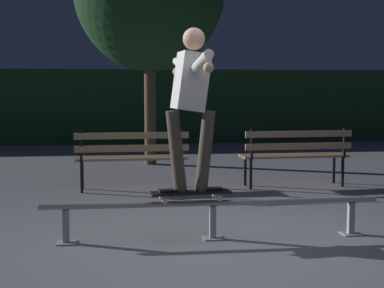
{
  "coord_description": "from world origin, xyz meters",
  "views": [
    {
      "loc": [
        -0.84,
        -5.03,
        1.46
      ],
      "look_at": [
        -0.11,
        1.07,
        0.85
      ],
      "focal_mm": 52.67,
      "sensor_mm": 36.0,
      "label": 1
    }
  ],
  "objects_px": {
    "park_bench_left_center": "(296,151)",
    "skateboard": "(191,193)",
    "park_bench_leftmost": "(132,153)",
    "skateboarder": "(191,95)",
    "grind_rail": "(213,210)"
  },
  "relations": [
    {
      "from": "park_bench_left_center",
      "to": "skateboard",
      "type": "bearing_deg",
      "value": -124.82
    },
    {
      "from": "park_bench_leftmost",
      "to": "park_bench_left_center",
      "type": "height_order",
      "value": "same"
    },
    {
      "from": "skateboard",
      "to": "skateboarder",
      "type": "relative_size",
      "value": 0.51
    },
    {
      "from": "grind_rail",
      "to": "skateboard",
      "type": "relative_size",
      "value": 4.13
    },
    {
      "from": "skateboarder",
      "to": "park_bench_left_center",
      "type": "relative_size",
      "value": 0.96
    },
    {
      "from": "grind_rail",
      "to": "park_bench_left_center",
      "type": "xyz_separation_m",
      "value": [
        1.66,
        2.7,
        0.25
      ]
    },
    {
      "from": "skateboarder",
      "to": "park_bench_leftmost",
      "type": "height_order",
      "value": "skateboarder"
    },
    {
      "from": "skateboarder",
      "to": "park_bench_leftmost",
      "type": "bearing_deg",
      "value": 101.16
    },
    {
      "from": "skateboarder",
      "to": "park_bench_left_center",
      "type": "height_order",
      "value": "skateboarder"
    },
    {
      "from": "grind_rail",
      "to": "skateboarder",
      "type": "bearing_deg",
      "value": 179.91
    },
    {
      "from": "skateboard",
      "to": "park_bench_left_center",
      "type": "relative_size",
      "value": 0.49
    },
    {
      "from": "grind_rail",
      "to": "park_bench_left_center",
      "type": "bearing_deg",
      "value": 58.38
    },
    {
      "from": "skateboard",
      "to": "skateboarder",
      "type": "distance_m",
      "value": 0.94
    },
    {
      "from": "skateboarder",
      "to": "park_bench_leftmost",
      "type": "distance_m",
      "value": 2.88
    },
    {
      "from": "skateboarder",
      "to": "skateboard",
      "type": "bearing_deg",
      "value": -173.79
    }
  ]
}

